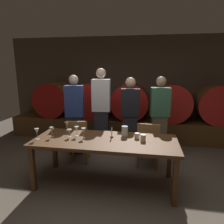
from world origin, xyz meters
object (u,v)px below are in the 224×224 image
object	(u,v)px
wine_barrel_far_left	(55,99)
guest_center_left	(101,110)
wine_barrel_right	(171,102)
cup_right	(143,138)
chair_left	(78,139)
candle_center	(112,134)
wine_glass_left	(52,130)
wine_glass_right	(77,129)
wine_glass_center_right	(70,131)
wine_glass_center_left	(67,124)
guest_far_right	(159,117)
wine_barrel_far_right	(215,103)
wine_barrel_left	(92,100)
guest_far_left	(75,114)
cup_left	(137,136)
dining_table	(105,144)
wine_glass_far_right	(84,131)
pitcher	(125,131)
wine_glass_far_left	(37,131)
wine_barrel_center	(130,101)
chair_right	(148,143)
guest_center_right	(130,116)

from	to	relation	value
wine_barrel_far_left	guest_center_left	size ratio (longest dim) A/B	0.51
wine_barrel_right	cup_right	distance (m)	2.40
cup_right	chair_left	bearing A→B (deg)	154.44
candle_center	cup_right	xyz separation A→B (m)	(0.50, -0.08, 0.00)
wine_glass_left	wine_glass_right	world-z (taller)	wine_glass_left
wine_glass_right	wine_glass_center_right	bearing A→B (deg)	-143.46
wine_glass_center_left	guest_far_right	bearing A→B (deg)	28.03
wine_barrel_far_left	cup_right	size ratio (longest dim) A/B	9.20
wine_barrel_far_right	guest_center_left	world-z (taller)	guest_center_left
wine_barrel_left	wine_glass_center_right	xyz separation A→B (m)	(0.27, -2.33, -0.14)
guest_far_left	wine_glass_center_left	world-z (taller)	guest_far_left
wine_barrel_far_right	cup_right	xyz separation A→B (m)	(-1.69, -2.30, -0.18)
cup_left	dining_table	bearing A→B (deg)	-163.14
wine_barrel_left	dining_table	xyz separation A→B (m)	(0.85, -2.34, -0.31)
wine_glass_far_right	candle_center	bearing A→B (deg)	13.08
pitcher	cup_right	distance (m)	0.36
wine_glass_far_left	wine_glass_right	bearing A→B (deg)	24.07
wine_barrel_center	candle_center	xyz separation A→B (m)	(-0.11, -2.23, -0.19)
dining_table	wine_glass_right	size ratio (longest dim) A/B	13.68
wine_barrel_center	chair_left	xyz separation A→B (m)	(-0.88, -1.69, -0.50)
chair_left	guest_far_right	bearing A→B (deg)	-168.37
wine_barrel_center	wine_glass_center_left	world-z (taller)	wine_barrel_center
wine_barrel_right	guest_center_left	distance (m)	1.92
wine_barrel_center	guest_center_left	xyz separation A→B (m)	(-0.54, -1.10, -0.04)
guest_center_left	guest_far_right	xyz separation A→B (m)	(1.23, -0.02, -0.09)
wine_barrel_far_right	guest_far_right	distance (m)	1.79
guest_center_left	wine_glass_center_right	xyz separation A→B (m)	(-0.25, -1.23, -0.10)
wine_glass_left	guest_far_right	bearing A→B (deg)	35.10
wine_glass_far_left	wine_barrel_far_left	bearing A→B (deg)	108.91
wine_barrel_far_right	wine_glass_center_right	xyz separation A→B (m)	(-2.87, -2.33, -0.14)
wine_barrel_left	wine_glass_right	xyz separation A→B (m)	(0.36, -2.26, -0.12)
wine_barrel_far_left	wine_barrel_right	xyz separation A→B (m)	(3.14, 0.00, 0.00)
wine_barrel_far_left	wine_barrel_far_right	xyz separation A→B (m)	(4.20, 0.00, 0.00)
wine_barrel_left	chair_right	xyz separation A→B (m)	(1.54, -1.65, -0.50)
candle_center	wine_glass_right	bearing A→B (deg)	-176.93
wine_barrel_far_right	wine_glass_right	size ratio (longest dim) A/B	5.74
wine_barrel_far_right	cup_right	world-z (taller)	wine_barrel_far_right
wine_glass_center_left	cup_right	distance (m)	1.39
guest_center_right	pitcher	world-z (taller)	guest_center_right
guest_center_right	cup_right	distance (m)	1.22
wine_glass_center_left	cup_left	xyz separation A→B (m)	(1.26, -0.19, -0.07)
wine_barrel_right	wine_glass_far_left	xyz separation A→B (m)	(-2.28, -2.51, -0.11)
pitcher	candle_center	bearing A→B (deg)	-149.93
guest_center_right	cup_left	world-z (taller)	guest_center_right
wine_barrel_left	wine_barrel_center	size ratio (longest dim) A/B	1.00
candle_center	wine_glass_center_left	world-z (taller)	candle_center
guest_center_left	wine_glass_far_left	distance (m)	1.58
wine_barrel_center	wine_glass_far_right	size ratio (longest dim) A/B	5.69
wine_barrel_far_right	cup_right	size ratio (longest dim) A/B	9.20
wine_barrel_right	wine_glass_left	distance (m)	3.17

